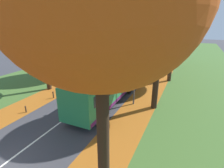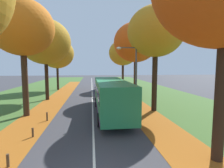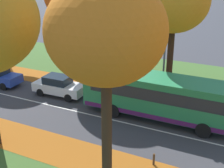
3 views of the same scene
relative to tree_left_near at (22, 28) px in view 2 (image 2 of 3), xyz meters
The scene contains 18 objects.
grass_verge_left 12.57m from the tree_left_near, 110.36° to the left, with size 12.00×90.00×0.01m, color #3D6028.
leaf_litter_left 8.22m from the tree_left_near, 73.73° to the left, with size 2.80×60.00×0.00m, color #9E5619.
grass_verge_right 19.13m from the tree_left_near, 32.83° to the left, with size 12.00×90.00×0.01m, color #3D6028.
leaf_litter_right 13.09m from the tree_left_near, 19.26° to the left, with size 2.80×60.00×0.00m, color #9E5619.
road_centre_line 13.32m from the tree_left_near, 59.49° to the left, with size 0.12×80.00×0.01m, color silver.
tree_left_near is the anchor object (origin of this frame).
tree_left_mid 7.27m from the tree_left_near, 90.14° to the left, with size 6.16×6.16×10.01m.
tree_left_far 16.95m from the tree_left_near, 91.62° to the left, with size 5.92×5.92×9.22m.
tree_right_near 11.48m from the tree_left_near, ahead, with size 5.19×5.19×9.74m.
tree_right_mid 14.42m from the tree_left_near, 35.95° to the left, with size 6.07×6.07×10.25m.
tree_right_far 20.96m from the tree_left_near, 56.63° to the left, with size 5.32×5.32×9.20m.
bollard_second 10.86m from the tree_left_near, 75.56° to the right, with size 0.12×0.12×0.57m, color #4C3823.
bollard_third 8.80m from the tree_left_near, 67.06° to the right, with size 0.12×0.12×0.56m, color #4C3823.
bollard_fourth 7.50m from the tree_left_near, 38.68° to the right, with size 0.12×0.12×0.67m, color #4C3823.
streetlamp_right 9.99m from the tree_left_near, ahead, with size 1.89×0.28×6.00m.
bus 9.20m from the tree_left_near, ahead, with size 2.71×10.41×2.98m.
car_white_lead 12.87m from the tree_left_near, 47.34° to the left, with size 1.89×4.25×1.62m.
car_blue_following 17.28m from the tree_left_near, 63.78° to the left, with size 1.93×4.27×1.62m.
Camera 2 is at (-0.07, -4.97, 4.20)m, focal length 28.00 mm.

